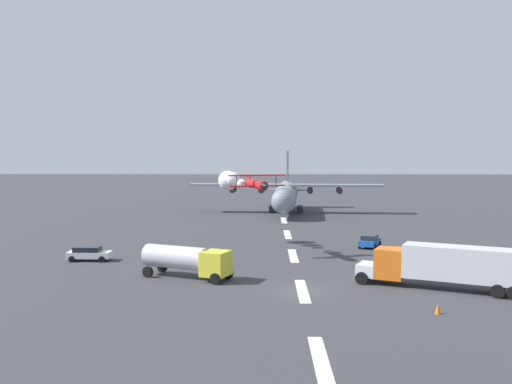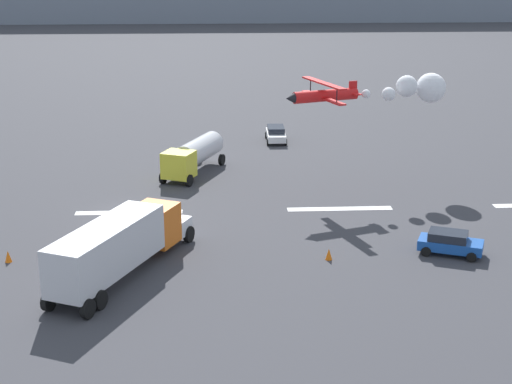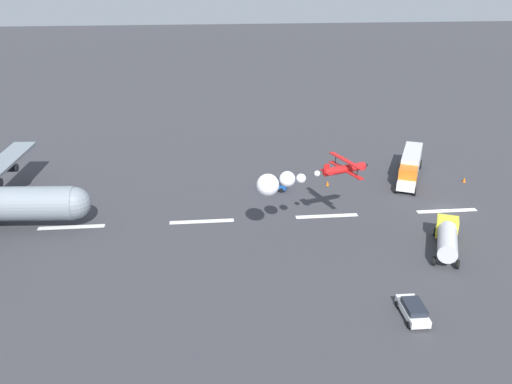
# 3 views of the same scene
# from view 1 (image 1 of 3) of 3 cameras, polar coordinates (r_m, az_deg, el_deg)

# --- Properties ---
(ground_plane) EXTENTS (440.00, 440.00, 0.00)m
(ground_plane) POSITION_cam_1_polar(r_m,az_deg,el_deg) (49.37, 4.56, -9.61)
(ground_plane) COLOR #38383D
(ground_plane) RESTS_ON ground
(runway_stripe_3) EXTENTS (8.00, 0.90, 0.01)m
(runway_stripe_3) POSITION_cam_1_polar(r_m,az_deg,el_deg) (34.16, 6.34, -16.02)
(runway_stripe_3) COLOR white
(runway_stripe_3) RESTS_ON ground
(runway_stripe_4) EXTENTS (8.00, 0.90, 0.01)m
(runway_stripe_4) POSITION_cam_1_polar(r_m,az_deg,el_deg) (49.37, 4.56, -9.61)
(runway_stripe_4) COLOR white
(runway_stripe_4) RESTS_ON ground
(runway_stripe_5) EXTENTS (8.00, 0.90, 0.01)m
(runway_stripe_5) POSITION_cam_1_polar(r_m,az_deg,el_deg) (64.93, 3.65, -6.23)
(runway_stripe_5) COLOR white
(runway_stripe_5) RESTS_ON ground
(runway_stripe_6) EXTENTS (8.00, 0.90, 0.01)m
(runway_stripe_6) POSITION_cam_1_polar(r_m,az_deg,el_deg) (80.63, 3.10, -4.17)
(runway_stripe_6) COLOR white
(runway_stripe_6) RESTS_ON ground
(runway_stripe_7) EXTENTS (8.00, 0.90, 0.01)m
(runway_stripe_7) POSITION_cam_1_polar(r_m,az_deg,el_deg) (96.41, 2.74, -2.78)
(runway_stripe_7) COLOR white
(runway_stripe_7) RESTS_ON ground
(cargo_transport_plane) EXTENTS (25.70, 35.47, 11.34)m
(cargo_transport_plane) POSITION_cam_1_polar(r_m,az_deg,el_deg) (105.88, 2.91, -0.27)
(cargo_transport_plane) COLOR gray
(cargo_transport_plane) RESTS_ON ground
(stunt_biplane_red) EXTENTS (13.89, 8.03, 2.46)m
(stunt_biplane_red) POSITION_cam_1_polar(r_m,az_deg,el_deg) (69.79, -2.01, 1.07)
(stunt_biplane_red) COLOR red
(semi_truck_orange) EXTENTS (8.14, 13.26, 3.70)m
(semi_truck_orange) POSITION_cam_1_polar(r_m,az_deg,el_deg) (51.77, 17.85, -6.76)
(semi_truck_orange) COLOR silver
(semi_truck_orange) RESTS_ON ground
(fuel_tanker_truck) EXTENTS (5.69, 8.63, 2.90)m
(fuel_tanker_truck) POSITION_cam_1_polar(r_m,az_deg,el_deg) (53.88, -6.72, -6.56)
(fuel_tanker_truck) COLOR yellow
(fuel_tanker_truck) RESTS_ON ground
(followme_car_yellow) EXTENTS (4.43, 3.23, 1.52)m
(followme_car_yellow) POSITION_cam_1_polar(r_m,az_deg,el_deg) (71.41, 11.07, -4.69)
(followme_car_yellow) COLOR #194CA5
(followme_car_yellow) RESTS_ON ground
(airport_staff_sedan) EXTENTS (2.06, 4.53, 1.52)m
(airport_staff_sedan) POSITION_cam_1_polar(r_m,az_deg,el_deg) (64.33, -16.04, -5.76)
(airport_staff_sedan) COLOR white
(airport_staff_sedan) RESTS_ON ground
(traffic_cone_near) EXTENTS (0.44, 0.44, 0.75)m
(traffic_cone_near) POSITION_cam_1_polar(r_m,az_deg,el_deg) (44.52, 17.35, -10.84)
(traffic_cone_near) COLOR orange
(traffic_cone_near) RESTS_ON ground
(traffic_cone_far) EXTENTS (0.44, 0.44, 0.75)m
(traffic_cone_far) POSITION_cam_1_polar(r_m,az_deg,el_deg) (63.90, 12.78, -6.16)
(traffic_cone_far) COLOR orange
(traffic_cone_far) RESTS_ON ground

